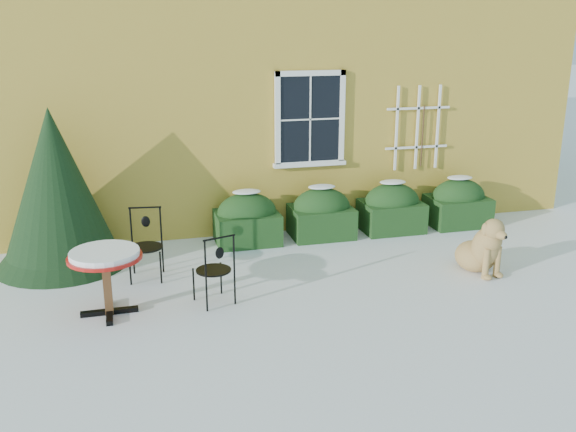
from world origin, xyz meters
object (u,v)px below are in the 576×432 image
object	(u,v)px
bistro_table	(105,262)
patio_chair_far	(146,244)
patio_chair_near	(215,269)
evergreen_shrub	(58,203)
dog	(482,249)

from	to	relation	value
bistro_table	patio_chair_far	size ratio (longest dim) A/B	0.90
patio_chair_near	bistro_table	bearing A→B (deg)	-18.43
evergreen_shrub	dog	xyz separation A→B (m)	(6.01, -1.94, -0.60)
bistro_table	dog	size ratio (longest dim) A/B	0.90
evergreen_shrub	patio_chair_far	xyz separation A→B (m)	(1.22, -0.87, -0.46)
bistro_table	patio_chair_far	xyz separation A→B (m)	(0.54, 1.13, -0.20)
evergreen_shrub	dog	size ratio (longest dim) A/B	2.35
bistro_table	patio_chair_near	xyz separation A→B (m)	(1.36, -0.02, -0.23)
bistro_table	dog	distance (m)	5.34
patio_chair_near	dog	xyz separation A→B (m)	(3.97, 0.08, -0.12)
patio_chair_near	evergreen_shrub	bearing A→B (deg)	-62.07
bistro_table	evergreen_shrub	bearing A→B (deg)	108.93
evergreen_shrub	patio_chair_far	distance (m)	1.57
patio_chair_near	dog	distance (m)	3.97
bistro_table	patio_chair_near	distance (m)	1.38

